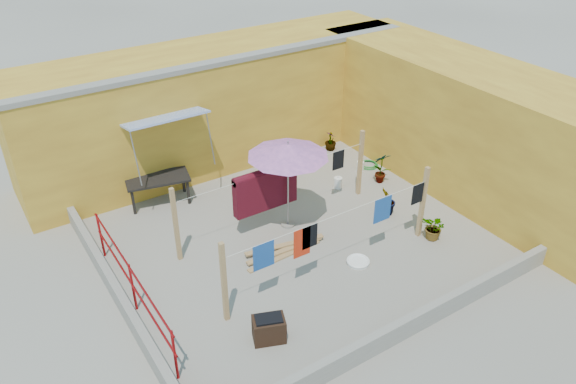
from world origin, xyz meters
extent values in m
plane|color=#9E998E|center=(0.00, 0.00, 0.00)|extent=(80.00, 80.00, 0.00)
cube|color=gold|center=(0.50, 4.70, 1.60)|extent=(11.00, 2.40, 3.20)
cube|color=gray|center=(0.50, 3.65, 3.15)|extent=(11.00, 0.35, 0.12)
cube|color=#2D51B2|center=(-1.60, 3.15, 2.25)|extent=(2.00, 0.79, 0.22)
cylinder|color=gray|center=(-2.55, 2.78, 1.60)|extent=(0.03, 0.30, 1.28)
cylinder|color=gray|center=(-0.65, 2.78, 1.60)|extent=(0.03, 0.30, 1.28)
cube|color=gold|center=(5.20, 0.00, 1.60)|extent=(2.40, 9.00, 3.20)
cube|color=gray|center=(0.00, -3.58, 0.22)|extent=(8.30, 0.16, 0.44)
cube|color=gray|center=(-4.08, 0.00, 0.22)|extent=(0.16, 7.30, 0.44)
cylinder|color=#A41013|center=(-3.85, -2.20, 0.55)|extent=(0.05, 0.05, 1.10)
cylinder|color=#A41013|center=(-3.85, -0.20, 0.55)|extent=(0.05, 0.05, 1.10)
cylinder|color=#A41013|center=(-3.85, 1.80, 0.55)|extent=(0.05, 0.05, 1.10)
cylinder|color=#A41013|center=(-3.85, -0.20, 1.05)|extent=(0.04, 4.20, 0.04)
cylinder|color=#A41013|center=(-3.85, -0.20, 0.60)|extent=(0.04, 4.20, 0.04)
cube|color=tan|center=(-2.50, -1.40, 0.90)|extent=(0.09, 0.09, 1.80)
cube|color=tan|center=(2.50, -1.40, 0.90)|extent=(0.09, 0.09, 1.80)
cube|color=tan|center=(2.50, 0.80, 0.90)|extent=(0.09, 0.09, 1.80)
cube|color=tan|center=(-2.50, 0.80, 0.90)|extent=(0.09, 0.09, 1.80)
cylinder|color=silver|center=(0.00, -1.40, 1.45)|extent=(5.00, 0.01, 0.01)
cylinder|color=silver|center=(0.00, 0.80, 1.45)|extent=(5.00, 0.01, 0.01)
cube|color=#470B17|center=(-0.29, 0.80, 1.02)|extent=(1.59, 0.22, 0.96)
cube|color=black|center=(1.79, 0.80, 1.20)|extent=(0.33, 0.02, 0.50)
cube|color=maroon|center=(-0.82, 0.80, 1.22)|extent=(0.36, 0.02, 0.46)
cube|color=#1B4793|center=(-1.65, -1.40, 1.16)|extent=(0.45, 0.02, 0.58)
cube|color=black|center=(-0.60, -1.40, 1.19)|extent=(0.36, 0.02, 0.52)
cube|color=red|center=(-0.78, -1.40, 1.12)|extent=(0.38, 0.02, 0.66)
cube|color=#1B4793|center=(1.28, -1.40, 1.15)|extent=(0.45, 0.02, 0.60)
cube|color=black|center=(2.30, -1.40, 1.20)|extent=(0.32, 0.02, 0.49)
cylinder|color=gray|center=(0.19, 0.59, 0.03)|extent=(0.33, 0.33, 0.06)
cylinder|color=gray|center=(0.19, 0.59, 1.06)|extent=(0.04, 0.04, 2.12)
cone|color=#D472BB|center=(0.19, 0.59, 2.01)|extent=(1.99, 1.99, 0.29)
cylinder|color=gray|center=(0.19, 0.59, 2.17)|extent=(0.04, 0.04, 0.09)
cube|color=black|center=(-1.98, 3.20, 0.69)|extent=(1.67, 1.09, 0.06)
cube|color=black|center=(-2.71, 3.04, 0.34)|extent=(0.06, 0.06, 0.68)
cube|color=black|center=(-2.57, 3.65, 0.34)|extent=(0.06, 0.06, 0.68)
cube|color=black|center=(-1.39, 2.75, 0.34)|extent=(0.06, 0.06, 0.68)
cube|color=black|center=(-1.25, 3.36, 0.34)|extent=(0.06, 0.06, 0.68)
cube|color=tan|center=(-0.54, -0.38, 0.02)|extent=(1.88, 0.21, 0.04)
cube|color=tan|center=(-0.46, -0.26, 0.06)|extent=(1.88, 0.21, 0.04)
cube|color=tan|center=(-0.38, -0.14, 0.10)|extent=(1.86, 0.47, 0.04)
cube|color=#311F13|center=(-2.09, -2.28, 0.24)|extent=(0.69, 0.58, 0.49)
cube|color=black|center=(-2.09, -2.28, 0.51)|extent=(0.56, 0.45, 0.04)
cylinder|color=white|center=(0.67, -1.45, 0.03)|extent=(0.48, 0.48, 0.06)
torus|color=white|center=(0.67, -1.45, 0.06)|extent=(0.51, 0.51, 0.05)
cylinder|color=white|center=(3.32, 1.73, 0.14)|extent=(0.21, 0.21, 0.28)
cylinder|color=white|center=(3.32, 1.73, 0.30)|extent=(0.06, 0.06, 0.05)
cylinder|color=white|center=(2.24, 1.33, 0.15)|extent=(0.22, 0.22, 0.30)
cylinder|color=white|center=(2.24, 1.33, 0.32)|extent=(0.06, 0.06, 0.05)
torus|color=#1A7727|center=(3.70, 1.81, 0.02)|extent=(0.55, 0.55, 0.04)
torus|color=#1A7727|center=(3.70, 1.81, 0.06)|extent=(0.46, 0.46, 0.04)
imported|color=#1A5919|center=(0.97, 2.11, 0.37)|extent=(0.86, 0.83, 0.73)
imported|color=#1A5919|center=(3.39, 3.20, 0.30)|extent=(0.37, 0.37, 0.59)
imported|color=#1A5919|center=(3.38, 0.95, 0.45)|extent=(0.52, 0.40, 0.90)
imported|color=#1A5919|center=(2.46, -0.36, 0.39)|extent=(0.55, 0.54, 0.78)
imported|color=#1A5919|center=(2.68, -1.70, 0.31)|extent=(0.54, 0.61, 0.62)
camera|label=1|loc=(-5.81, -8.64, 7.67)|focal=35.00mm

